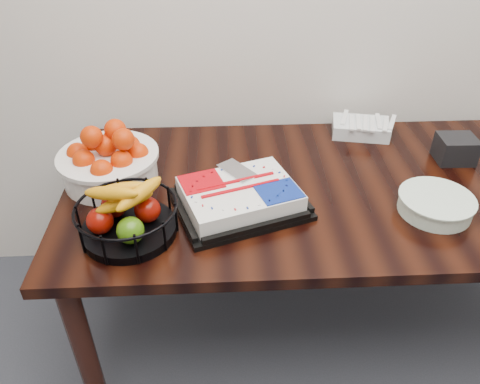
{
  "coord_description": "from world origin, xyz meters",
  "views": [
    {
      "loc": [
        -0.36,
        0.67,
        1.67
      ],
      "look_at": [
        -0.3,
        1.85,
        0.83
      ],
      "focal_mm": 35.0,
      "sensor_mm": 36.0,
      "label": 1
    }
  ],
  "objects_px": {
    "cake_tray": "(240,197)",
    "fruit_basket": "(127,216)",
    "tangerine_bowl": "(108,157)",
    "plate_stack": "(435,204)",
    "table": "(322,203)",
    "napkin_box": "(455,149)"
  },
  "relations": [
    {
      "from": "cake_tray",
      "to": "fruit_basket",
      "type": "relative_size",
      "value": 1.59
    },
    {
      "from": "tangerine_bowl",
      "to": "fruit_basket",
      "type": "height_order",
      "value": "tangerine_bowl"
    },
    {
      "from": "tangerine_bowl",
      "to": "plate_stack",
      "type": "xyz_separation_m",
      "value": [
        1.06,
        -0.24,
        -0.07
      ]
    },
    {
      "from": "fruit_basket",
      "to": "plate_stack",
      "type": "xyz_separation_m",
      "value": [
        0.96,
        0.06,
        -0.04
      ]
    },
    {
      "from": "table",
      "to": "cake_tray",
      "type": "height_order",
      "value": "cake_tray"
    },
    {
      "from": "plate_stack",
      "to": "table",
      "type": "bearing_deg",
      "value": 151.03
    },
    {
      "from": "cake_tray",
      "to": "fruit_basket",
      "type": "distance_m",
      "value": 0.36
    },
    {
      "from": "table",
      "to": "napkin_box",
      "type": "xyz_separation_m",
      "value": [
        0.51,
        0.13,
        0.13
      ]
    },
    {
      "from": "table",
      "to": "tangerine_bowl",
      "type": "distance_m",
      "value": 0.77
    },
    {
      "from": "cake_tray",
      "to": "fruit_basket",
      "type": "xyz_separation_m",
      "value": [
        -0.34,
        -0.12,
        0.03
      ]
    },
    {
      "from": "table",
      "to": "napkin_box",
      "type": "height_order",
      "value": "napkin_box"
    },
    {
      "from": "table",
      "to": "tangerine_bowl",
      "type": "xyz_separation_m",
      "value": [
        -0.74,
        0.06,
        0.18
      ]
    },
    {
      "from": "table",
      "to": "napkin_box",
      "type": "relative_size",
      "value": 13.58
    },
    {
      "from": "tangerine_bowl",
      "to": "fruit_basket",
      "type": "relative_size",
      "value": 1.14
    },
    {
      "from": "fruit_basket",
      "to": "napkin_box",
      "type": "height_order",
      "value": "fruit_basket"
    },
    {
      "from": "cake_tray",
      "to": "fruit_basket",
      "type": "bearing_deg",
      "value": -160.98
    },
    {
      "from": "table",
      "to": "plate_stack",
      "type": "distance_m",
      "value": 0.38
    },
    {
      "from": "fruit_basket",
      "to": "plate_stack",
      "type": "relative_size",
      "value": 1.27
    },
    {
      "from": "tangerine_bowl",
      "to": "plate_stack",
      "type": "relative_size",
      "value": 1.45
    },
    {
      "from": "tangerine_bowl",
      "to": "plate_stack",
      "type": "distance_m",
      "value": 1.09
    },
    {
      "from": "table",
      "to": "cake_tray",
      "type": "relative_size",
      "value": 3.75
    },
    {
      "from": "cake_tray",
      "to": "napkin_box",
      "type": "xyz_separation_m",
      "value": [
        0.81,
        0.25,
        0.01
      ]
    }
  ]
}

